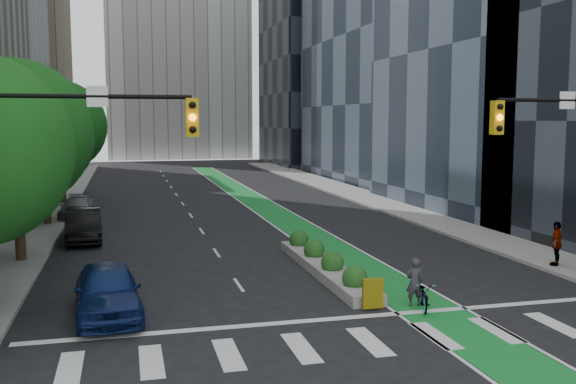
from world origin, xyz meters
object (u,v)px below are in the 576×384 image
bicycle (424,295)px  parked_car_left_mid (83,226)px  pedestrian_far (557,244)px  median_planter (324,264)px  parked_car_left_near (108,291)px  parked_car_left_far (78,208)px  cyclist (414,282)px

bicycle → parked_car_left_mid: parked_car_left_mid is taller
bicycle → pedestrian_far: pedestrian_far is taller
median_planter → parked_car_left_near: 9.21m
parked_car_left_mid → parked_car_left_far: (-0.82, 8.08, -0.14)m
parked_car_left_near → parked_car_left_far: bearing=92.6°
parked_car_left_mid → parked_car_left_far: bearing=92.3°
cyclist → parked_car_left_near: size_ratio=0.33×
median_planter → cyclist: (1.51, -5.16, 0.44)m
bicycle → parked_car_left_far: 26.19m
parked_car_left_near → parked_car_left_mid: 13.38m
median_planter → cyclist: bearing=-73.7°
median_planter → pedestrian_far: bearing=-10.2°
cyclist → parked_car_left_mid: size_ratio=0.33×
cyclist → parked_car_left_near: parked_car_left_near is taller
median_planter → parked_car_left_near: (-8.36, -3.83, 0.47)m
parked_car_left_near → parked_car_left_mid: size_ratio=0.99×
bicycle → parked_car_left_near: (-10.03, 1.71, 0.37)m
cyclist → pedestrian_far: (8.04, 3.45, 0.26)m
parked_car_left_near → median_planter: bearing=21.0°
parked_car_left_far → parked_car_left_mid: bearing=-80.3°
parked_car_left_far → cyclist: bearing=-57.8°
parked_car_left_mid → bicycle: bearing=-56.0°
parked_car_left_near → pedestrian_far: size_ratio=2.67×
median_planter → parked_car_left_far: (-10.70, 17.55, 0.30)m
median_planter → parked_car_left_near: parked_car_left_near is taller
cyclist → parked_car_left_far: 25.78m
cyclist → median_planter: bearing=-68.5°
parked_car_left_far → pedestrian_far: size_ratio=2.53×
bicycle → parked_car_left_near: 10.18m
median_planter → pedestrian_far: 9.72m
parked_car_left_near → parked_car_left_far: 21.50m
median_planter → parked_car_left_far: bearing=121.4°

